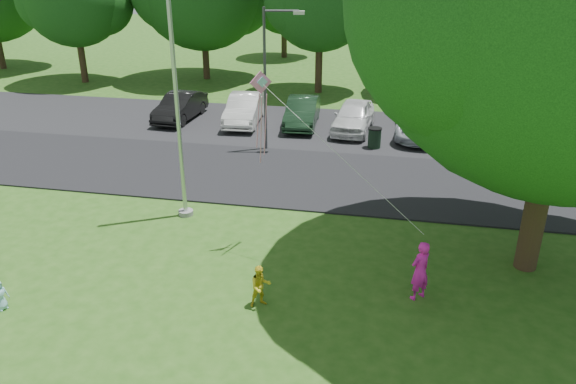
% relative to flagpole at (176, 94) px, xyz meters
% --- Properties ---
extents(ground, '(120.00, 120.00, 0.00)m').
position_rel_flagpole_xyz_m(ground, '(3.50, -5.00, -4.17)').
color(ground, '#275316').
rests_on(ground, ground).
extents(park_road, '(60.00, 6.00, 0.06)m').
position_rel_flagpole_xyz_m(park_road, '(3.50, 4.00, -4.14)').
color(park_road, black).
rests_on(park_road, ground).
extents(parking_strip, '(42.00, 7.00, 0.06)m').
position_rel_flagpole_xyz_m(parking_strip, '(3.50, 10.50, -4.14)').
color(parking_strip, black).
rests_on(parking_strip, ground).
extents(flagpole, '(0.50, 0.50, 10.00)m').
position_rel_flagpole_xyz_m(flagpole, '(0.00, 0.00, 0.00)').
color(flagpole, '#B7BABF').
rests_on(flagpole, ground).
extents(street_lamp, '(1.71, 0.46, 6.10)m').
position_rel_flagpole_xyz_m(street_lamp, '(1.40, 7.01, -0.50)').
color(street_lamp, '#3F3F44').
rests_on(street_lamp, ground).
extents(trash_can, '(0.61, 0.61, 0.97)m').
position_rel_flagpole_xyz_m(trash_can, '(5.90, 8.00, -3.68)').
color(trash_can, black).
rests_on(trash_can, ground).
extents(horizon_trees, '(77.46, 7.20, 7.02)m').
position_rel_flagpole_xyz_m(horizon_trees, '(7.56, 28.88, 0.14)').
color(horizon_trees, '#332316').
rests_on(horizon_trees, ground).
extents(parked_cars, '(16.90, 5.31, 1.48)m').
position_rel_flagpole_xyz_m(parked_cars, '(4.43, 10.46, -3.39)').
color(parked_cars, black).
rests_on(parked_cars, ground).
extents(woman, '(0.70, 0.70, 1.64)m').
position_rel_flagpole_xyz_m(woman, '(7.65, -3.47, -3.35)').
color(woman, '#ED1FB2').
rests_on(woman, ground).
extents(child_yellow, '(0.69, 0.65, 1.13)m').
position_rel_flagpole_xyz_m(child_yellow, '(3.74, -4.57, -3.60)').
color(child_yellow, gold).
rests_on(child_yellow, ground).
extents(child_blue, '(0.41, 0.47, 0.82)m').
position_rel_flagpole_xyz_m(child_blue, '(-2.62, -5.99, -3.76)').
color(child_blue, '#92D1E1').
rests_on(child_blue, ground).
extents(kite, '(4.88, 2.38, 3.44)m').
position_rel_flagpole_xyz_m(kite, '(3.14, -1.42, 0.34)').
color(kite, pink).
rests_on(kite, ground).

